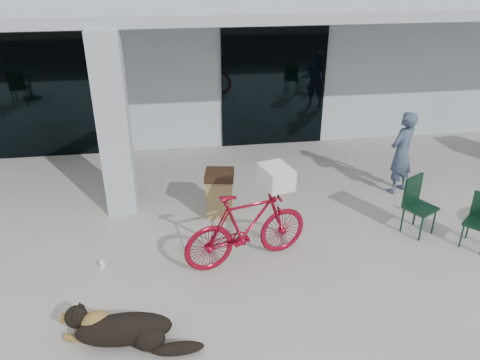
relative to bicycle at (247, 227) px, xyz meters
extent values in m
plane|color=#AAA7A0|center=(-0.45, -0.40, -0.58)|extent=(80.00, 80.00, 0.00)
cube|color=#A8B5BF|center=(-0.45, 8.10, 1.67)|extent=(22.00, 7.00, 4.50)
cube|color=black|center=(-3.65, 4.58, 0.77)|extent=(2.80, 0.06, 2.70)
cube|color=black|center=(1.35, 4.58, 0.77)|extent=(2.40, 0.06, 2.70)
cube|color=#A8B5BF|center=(-1.95, 1.90, 0.98)|extent=(0.50, 0.50, 3.12)
cube|color=#A8B5BF|center=(-0.45, 3.20, 2.63)|extent=(22.00, 2.80, 0.18)
imported|color=maroon|center=(0.00, 0.00, 0.00)|extent=(2.01, 1.04, 1.16)
cube|color=white|center=(0.43, 0.12, 0.73)|extent=(0.50, 0.59, 0.30)
cylinder|color=white|center=(-2.13, 0.14, -0.53)|extent=(0.10, 0.10, 0.10)
imported|color=#3D4A66|center=(3.22, 1.80, 0.22)|extent=(0.69, 0.62, 1.59)
camera|label=1|loc=(-0.95, -5.70, 3.63)|focal=35.00mm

